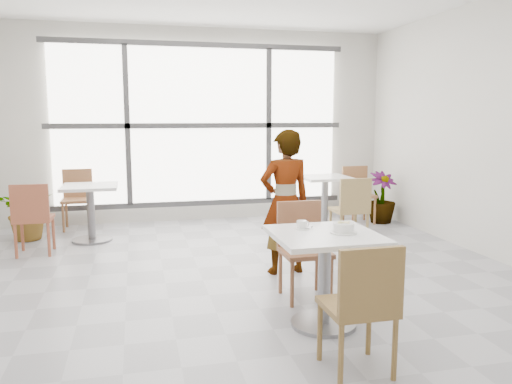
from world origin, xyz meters
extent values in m
plane|color=#9E9EA5|center=(0.00, 0.00, 0.00)|extent=(7.00, 7.00, 0.00)
plane|color=silver|center=(0.00, 3.50, 1.50)|extent=(6.00, 0.00, 6.00)
cube|color=white|center=(0.00, 3.44, 1.50)|extent=(4.40, 0.04, 2.40)
cube|color=#3F3F42|center=(0.00, 3.41, 1.50)|extent=(4.60, 0.05, 0.08)
cube|color=#3F3F42|center=(-1.10, 3.41, 1.50)|extent=(0.08, 0.05, 2.40)
cube|color=#3F3F42|center=(1.10, 3.41, 1.50)|extent=(0.08, 0.05, 2.40)
cube|color=#3F3F42|center=(0.00, 3.41, 0.28)|extent=(4.60, 0.05, 0.08)
cube|color=#3F3F42|center=(0.00, 3.41, 2.72)|extent=(4.60, 0.05, 0.08)
cube|color=white|center=(0.41, -0.88, 0.73)|extent=(0.80, 0.80, 0.04)
cylinder|color=gray|center=(0.41, -0.88, 0.35)|extent=(0.10, 0.10, 0.71)
cylinder|color=gray|center=(0.41, -0.88, 0.01)|extent=(0.52, 0.52, 0.03)
cube|color=olive|center=(0.35, -1.60, 0.43)|extent=(0.42, 0.42, 0.04)
cube|color=olive|center=(0.35, -1.79, 0.66)|extent=(0.42, 0.04, 0.42)
cylinder|color=olive|center=(0.53, -1.42, 0.21)|extent=(0.04, 0.04, 0.41)
cylinder|color=olive|center=(0.53, -1.78, 0.21)|extent=(0.04, 0.04, 0.41)
cylinder|color=olive|center=(0.17, -1.42, 0.21)|extent=(0.04, 0.04, 0.41)
cylinder|color=olive|center=(0.17, -1.78, 0.21)|extent=(0.04, 0.04, 0.41)
cube|color=brown|center=(0.46, -0.28, 0.43)|extent=(0.42, 0.42, 0.04)
cube|color=brown|center=(0.46, -0.09, 0.66)|extent=(0.42, 0.04, 0.42)
cylinder|color=brown|center=(0.28, -0.46, 0.21)|extent=(0.04, 0.04, 0.41)
cylinder|color=brown|center=(0.28, -0.10, 0.21)|extent=(0.04, 0.04, 0.41)
cylinder|color=brown|center=(0.64, -0.46, 0.21)|extent=(0.04, 0.04, 0.41)
cylinder|color=brown|center=(0.64, -0.10, 0.21)|extent=(0.04, 0.04, 0.41)
cylinder|color=white|center=(0.55, -0.92, 0.76)|extent=(0.21, 0.21, 0.01)
cylinder|color=white|center=(0.55, -0.92, 0.80)|extent=(0.16, 0.16, 0.07)
torus|color=white|center=(0.55, -0.92, 0.83)|extent=(0.16, 0.16, 0.01)
cylinder|color=beige|center=(0.55, -0.92, 0.80)|extent=(0.14, 0.14, 0.05)
cylinder|color=beige|center=(0.59, -0.91, 0.83)|extent=(0.03, 0.03, 0.02)
cylinder|color=beige|center=(0.51, -0.93, 0.83)|extent=(0.03, 0.03, 0.02)
cylinder|color=#EFE59A|center=(0.55, -0.92, 0.83)|extent=(0.03, 0.03, 0.02)
cylinder|color=beige|center=(0.55, -0.92, 0.83)|extent=(0.03, 0.03, 0.02)
cylinder|color=#EDE698|center=(0.57, -0.91, 0.83)|extent=(0.03, 0.03, 0.01)
cylinder|color=beige|center=(0.55, -0.91, 0.83)|extent=(0.03, 0.03, 0.02)
cylinder|color=beige|center=(0.56, -0.96, 0.83)|extent=(0.03, 0.03, 0.02)
cylinder|color=beige|center=(0.54, -0.92, 0.83)|extent=(0.03, 0.03, 0.02)
cylinder|color=beige|center=(0.58, -0.94, 0.83)|extent=(0.03, 0.03, 0.02)
cylinder|color=beige|center=(0.54, -0.92, 0.83)|extent=(0.03, 0.03, 0.01)
cylinder|color=beige|center=(0.52, -0.91, 0.84)|extent=(0.03, 0.03, 0.01)
cylinder|color=beige|center=(0.57, -0.93, 0.83)|extent=(0.03, 0.03, 0.02)
cylinder|color=white|center=(0.28, -0.71, 0.75)|extent=(0.13, 0.13, 0.01)
cylinder|color=white|center=(0.28, -0.71, 0.79)|extent=(0.08, 0.08, 0.06)
torus|color=white|center=(0.32, -0.71, 0.79)|extent=(0.05, 0.01, 0.05)
cylinder|color=black|center=(0.28, -0.71, 0.81)|extent=(0.07, 0.07, 0.00)
cube|color=silver|center=(0.33, -0.73, 0.76)|extent=(0.09, 0.05, 0.00)
sphere|color=silver|center=(0.36, -0.71, 0.76)|extent=(0.02, 0.02, 0.02)
imported|color=black|center=(0.50, 0.50, 0.76)|extent=(0.59, 0.42, 1.51)
cube|color=silver|center=(-1.59, 2.40, 0.73)|extent=(0.70, 0.70, 0.04)
cylinder|color=slate|center=(-1.59, 2.40, 0.35)|extent=(0.10, 0.10, 0.71)
cylinder|color=slate|center=(-1.59, 2.40, 0.01)|extent=(0.52, 0.52, 0.03)
cube|color=white|center=(1.77, 2.60, 0.73)|extent=(0.70, 0.70, 0.04)
cylinder|color=gray|center=(1.77, 2.60, 0.35)|extent=(0.10, 0.10, 0.71)
cylinder|color=gray|center=(1.77, 2.60, 0.01)|extent=(0.52, 0.52, 0.03)
cube|color=#974C33|center=(-2.20, 1.91, 0.43)|extent=(0.42, 0.42, 0.04)
cube|color=#974C33|center=(-2.20, 1.72, 0.66)|extent=(0.42, 0.04, 0.42)
cylinder|color=#974C33|center=(-2.02, 2.09, 0.21)|extent=(0.04, 0.04, 0.41)
cylinder|color=#974C33|center=(-2.02, 1.73, 0.21)|extent=(0.04, 0.04, 0.41)
cylinder|color=#974C33|center=(-2.38, 2.09, 0.21)|extent=(0.04, 0.04, 0.41)
cylinder|color=#974C33|center=(-2.38, 1.73, 0.21)|extent=(0.04, 0.04, 0.41)
cube|color=#9A6541|center=(-1.85, 3.20, 0.43)|extent=(0.42, 0.42, 0.04)
cube|color=#9A6541|center=(-1.85, 3.39, 0.66)|extent=(0.42, 0.04, 0.42)
cylinder|color=#9A6541|center=(-2.03, 3.02, 0.21)|extent=(0.04, 0.04, 0.41)
cylinder|color=#9A6541|center=(-2.03, 3.38, 0.21)|extent=(0.04, 0.04, 0.41)
cylinder|color=#9A6541|center=(-1.67, 3.02, 0.21)|extent=(0.04, 0.04, 0.41)
cylinder|color=#9A6541|center=(-1.67, 3.38, 0.21)|extent=(0.04, 0.04, 0.41)
cube|color=#A48751|center=(1.69, 1.54, 0.43)|extent=(0.42, 0.42, 0.04)
cube|color=#A48751|center=(1.69, 1.35, 0.66)|extent=(0.42, 0.04, 0.42)
cylinder|color=#A48751|center=(1.87, 1.72, 0.21)|extent=(0.04, 0.04, 0.41)
cylinder|color=#A48751|center=(1.87, 1.36, 0.21)|extent=(0.04, 0.04, 0.41)
cylinder|color=#A48751|center=(1.51, 1.72, 0.21)|extent=(0.04, 0.04, 0.41)
cylinder|color=#A48751|center=(1.51, 1.36, 0.21)|extent=(0.04, 0.04, 0.41)
cube|color=#96623B|center=(2.35, 2.65, 0.43)|extent=(0.42, 0.42, 0.04)
cube|color=#96623B|center=(2.35, 2.84, 0.66)|extent=(0.42, 0.04, 0.42)
cylinder|color=#96623B|center=(2.17, 2.47, 0.21)|extent=(0.04, 0.04, 0.41)
cylinder|color=#96623B|center=(2.17, 2.83, 0.21)|extent=(0.04, 0.04, 0.41)
cylinder|color=#96623B|center=(2.53, 2.47, 0.21)|extent=(0.04, 0.04, 0.41)
cylinder|color=#96623B|center=(2.53, 2.83, 0.21)|extent=(0.04, 0.04, 0.41)
imported|color=#477B3A|center=(-2.40, 2.68, 0.39)|extent=(0.82, 0.75, 0.79)
imported|color=#4F793C|center=(2.70, 2.59, 0.40)|extent=(0.49, 0.49, 0.79)
camera|label=1|loc=(-1.00, -4.45, 1.64)|focal=35.33mm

